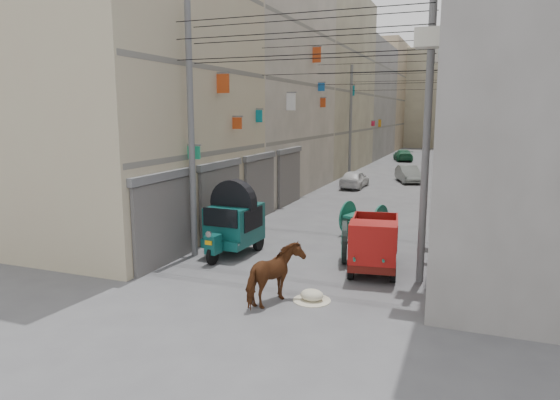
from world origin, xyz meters
The scene contains 18 objects.
ground centered at (0.00, 0.00, 0.00)m, with size 140.00×140.00×0.00m, color #4D4C4F.
building_row_left centered at (-8.00, 34.13, 6.46)m, with size 8.00×62.00×14.00m.
building_row_right centered at (8.00, 34.13, 6.46)m, with size 8.00×62.00×14.00m.
end_cap_building centered at (0.00, 66.00, 6.50)m, with size 22.00×10.00×13.00m, color #AEA889.
shutters_left centered at (-3.92, 10.38, 1.49)m, with size 0.18×14.40×2.88m.
signboards centered at (-0.01, 21.66, 3.43)m, with size 8.22×40.52×5.67m.
ac_units centered at (3.65, 7.67, 7.43)m, with size 0.70×6.55×3.35m.
utility_poles centered at (0.00, 17.00, 4.00)m, with size 7.40×22.20×8.00m.
overhead_cables centered at (0.00, 14.40, 6.77)m, with size 7.40×22.52×1.12m.
auto_rickshaw centered at (-2.48, 6.66, 1.12)m, with size 1.62×2.73×1.90m.
tonga_cart centered at (1.80, 7.10, 0.70)m, with size 1.82×3.15×1.34m.
mini_truck centered at (2.25, 6.20, 0.80)m, with size 1.72×3.12×1.66m.
second_cart centered at (1.06, 10.61, 0.68)m, with size 1.74×1.62×1.28m.
feed_sack centered at (1.23, 3.51, 0.15)m, with size 0.59×0.47×0.30m, color beige.
horse centered at (0.43, 3.00, 0.73)m, with size 0.78×1.72×1.45m, color brown.
distant_car_white centered at (-2.01, 22.68, 0.56)m, with size 1.32×3.27×1.11m, color silver.
distant_car_grey centered at (0.80, 26.52, 0.55)m, with size 1.17×3.36×1.11m, color slate.
distant_car_green centered at (-1.55, 41.99, 0.55)m, with size 1.55×3.80×1.10m, color #226542.
Camera 1 is at (4.76, -7.84, 4.64)m, focal length 32.00 mm.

